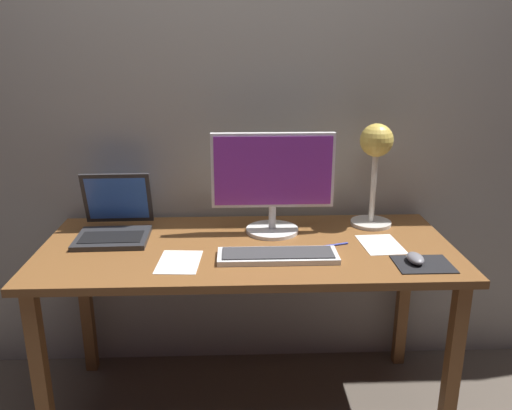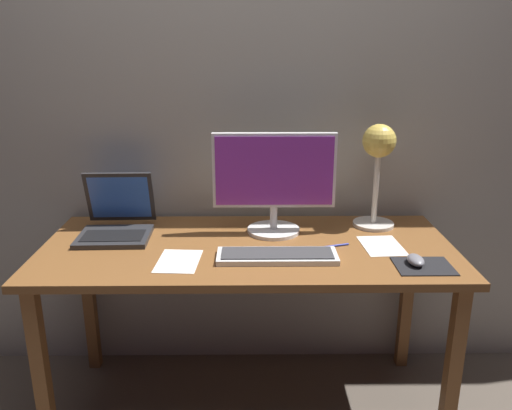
{
  "view_description": "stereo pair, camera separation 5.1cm",
  "coord_description": "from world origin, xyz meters",
  "px_view_note": "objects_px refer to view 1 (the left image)",
  "views": [
    {
      "loc": [
        -0.04,
        -1.89,
        1.5
      ],
      "look_at": [
        0.03,
        -0.05,
        0.92
      ],
      "focal_mm": 36.54,
      "sensor_mm": 36.0,
      "label": 1
    },
    {
      "loc": [
        0.01,
        -1.89,
        1.5
      ],
      "look_at": [
        0.03,
        -0.05,
        0.92
      ],
      "focal_mm": 36.54,
      "sensor_mm": 36.0,
      "label": 2
    }
  ],
  "objects_px": {
    "laptop": "(115,219)",
    "desk_lamp": "(376,155)",
    "monitor": "(273,179)",
    "mouse": "(415,258)",
    "pen": "(332,245)",
    "keyboard_main": "(278,255)"
  },
  "relations": [
    {
      "from": "mouse",
      "to": "pen",
      "type": "xyz_separation_m",
      "value": [
        -0.27,
        0.17,
        -0.02
      ]
    },
    {
      "from": "pen",
      "to": "keyboard_main",
      "type": "bearing_deg",
      "value": -153.29
    },
    {
      "from": "monitor",
      "to": "mouse",
      "type": "relative_size",
      "value": 5.17
    },
    {
      "from": "keyboard_main",
      "to": "mouse",
      "type": "height_order",
      "value": "mouse"
    },
    {
      "from": "laptop",
      "to": "mouse",
      "type": "bearing_deg",
      "value": -16.58
    },
    {
      "from": "laptop",
      "to": "desk_lamp",
      "type": "bearing_deg",
      "value": 4.15
    },
    {
      "from": "monitor",
      "to": "laptop",
      "type": "xyz_separation_m",
      "value": [
        -0.65,
        -0.0,
        -0.16
      ]
    },
    {
      "from": "keyboard_main",
      "to": "pen",
      "type": "distance_m",
      "value": 0.24
    },
    {
      "from": "pen",
      "to": "laptop",
      "type": "bearing_deg",
      "value": 169.23
    },
    {
      "from": "keyboard_main",
      "to": "laptop",
      "type": "relative_size",
      "value": 1.42
    },
    {
      "from": "monitor",
      "to": "desk_lamp",
      "type": "bearing_deg",
      "value": 9.71
    },
    {
      "from": "keyboard_main",
      "to": "desk_lamp",
      "type": "relative_size",
      "value": 1.0
    },
    {
      "from": "laptop",
      "to": "desk_lamp",
      "type": "xyz_separation_m",
      "value": [
        1.08,
        0.08,
        0.24
      ]
    },
    {
      "from": "pen",
      "to": "desk_lamp",
      "type": "bearing_deg",
      "value": 48.66
    },
    {
      "from": "monitor",
      "to": "mouse",
      "type": "xyz_separation_m",
      "value": [
        0.49,
        -0.34,
        -0.21
      ]
    },
    {
      "from": "laptop",
      "to": "mouse",
      "type": "relative_size",
      "value": 3.22
    },
    {
      "from": "monitor",
      "to": "keyboard_main",
      "type": "bearing_deg",
      "value": -89.74
    },
    {
      "from": "laptop",
      "to": "monitor",
      "type": "bearing_deg",
      "value": 0.37
    },
    {
      "from": "monitor",
      "to": "mouse",
      "type": "distance_m",
      "value": 0.63
    },
    {
      "from": "keyboard_main",
      "to": "desk_lamp",
      "type": "distance_m",
      "value": 0.63
    },
    {
      "from": "mouse",
      "to": "pen",
      "type": "distance_m",
      "value": 0.32
    },
    {
      "from": "laptop",
      "to": "desk_lamp",
      "type": "height_order",
      "value": "desk_lamp"
    }
  ]
}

